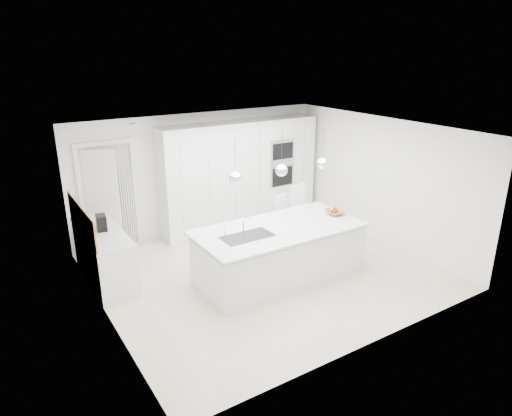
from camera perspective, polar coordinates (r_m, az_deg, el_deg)
floor at (r=8.17m, az=1.14°, el=-7.89°), size 5.50×5.50×0.00m
wall_back at (r=9.76m, az=-6.96°, el=4.46°), size 5.50×0.00×5.50m
wall_left at (r=6.66m, az=-18.98°, el=-3.74°), size 0.00×5.00×5.00m
ceiling at (r=7.36m, az=1.27°, el=9.66°), size 5.50×5.50×0.00m
tall_cabinets at (r=9.89m, az=-1.99°, el=4.20°), size 3.60×0.60×2.30m
oven_stack at (r=10.07m, az=3.33°, el=5.62°), size 0.62×0.04×1.05m
doorway_frame at (r=9.17m, az=-17.85°, el=1.19°), size 1.11×0.08×2.13m
hallway_door at (r=9.08m, az=-19.26°, el=0.72°), size 0.76×0.38×2.00m
radiator at (r=9.29m, az=-15.83°, el=0.50°), size 0.32×0.04×1.40m
left_base_cabinets at (r=8.11m, az=-18.42°, el=-5.77°), size 0.60×1.80×0.86m
left_worktop at (r=7.94m, az=-18.76°, el=-2.83°), size 0.62×1.82×0.04m
oak_backsplash at (r=7.80m, az=-21.01°, el=-1.39°), size 0.02×1.80×0.50m
island_base at (r=7.81m, az=3.00°, el=-5.75°), size 2.80×1.20×0.86m
island_worktop at (r=7.66m, az=2.84°, el=-2.57°), size 2.84×1.40×0.04m
island_sink at (r=7.32m, az=-1.12°, el=-4.16°), size 0.84×0.44×0.18m
island_tap at (r=7.41m, az=-1.61°, el=-1.92°), size 0.02×0.02×0.30m
pendant_left at (r=6.86m, az=-2.61°, el=3.78°), size 0.20×0.20×0.20m
pendant_mid at (r=7.30m, az=3.20°, el=4.74°), size 0.20×0.20×0.20m
pendant_right at (r=7.81m, az=8.31°, el=5.55°), size 0.20×0.20×0.20m
fruit_bowl at (r=8.34m, az=9.85°, el=-0.54°), size 0.34×0.34×0.08m
espresso_machine at (r=7.91m, az=-18.77°, el=-1.75°), size 0.19×0.26×0.26m
bar_stool_left at (r=8.77m, az=3.54°, el=-2.03°), size 0.53×0.60×1.09m
bar_stool_right at (r=9.07m, az=5.80°, el=-0.99°), size 0.42×0.57×1.20m
apple_a at (r=8.37m, az=9.62°, el=-0.23°), size 0.08×0.08×0.08m
apple_b at (r=8.34m, az=10.01°, el=-0.34°), size 0.08×0.08×0.08m
apple_c at (r=8.34m, az=9.99°, el=-0.35°), size 0.07×0.07×0.07m
apple_extra_3 at (r=8.34m, az=9.63°, el=-0.27°), size 0.09×0.09×0.09m
banana_bunch at (r=8.32m, az=9.75°, el=-0.06°), size 0.22×0.16×0.20m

